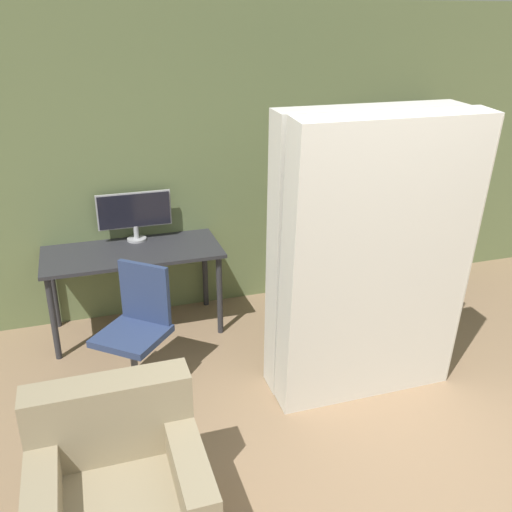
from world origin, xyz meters
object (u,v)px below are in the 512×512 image
Objects in this scene: monitor at (134,212)px; bookshelf at (392,201)px; mattress_near at (379,267)px; mattress_far at (360,252)px; office_chair at (137,343)px; armchair at (120,496)px.

bookshelf is at bearing -0.71° from monitor.
monitor is 2.51m from bookshelf.
bookshelf is 0.85× the size of mattress_near.
monitor is 2.01m from mattress_far.
office_chair is at bearing -98.27° from monitor.
monitor is at bearing 179.29° from bookshelf.
monitor reaches higher than office_chair.
monitor reaches higher than armchair.
office_chair is 0.47× the size of mattress_near.
mattress_near is at bearing -90.00° from mattress_far.
mattress_far is (1.58, -0.30, 0.63)m from office_chair.
armchair is at bearing -140.20° from bookshelf.
bookshelf is 1.79m from mattress_far.
bookshelf is 2.05× the size of armchair.
office_chair is 0.47× the size of mattress_far.
armchair is at bearing -100.78° from office_chair.
mattress_near reaches higher than monitor.
armchair is (-1.83, -1.04, -0.70)m from mattress_far.
office_chair is at bearing 169.11° from mattress_far.
armchair is (-0.26, -1.34, -0.08)m from office_chair.
office_chair is 1.79m from mattress_near.
office_chair is 1.13× the size of armchair.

